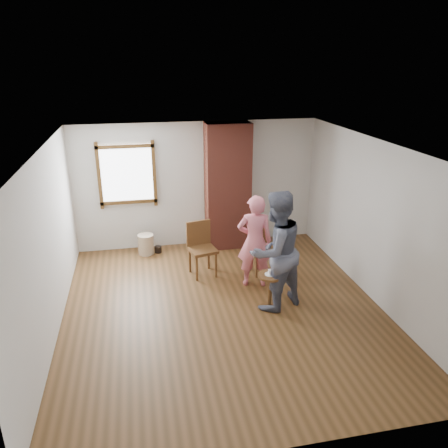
{
  "coord_description": "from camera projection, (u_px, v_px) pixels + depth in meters",
  "views": [
    {
      "loc": [
        -1.2,
        -5.93,
        3.78
      ],
      "look_at": [
        0.18,
        0.8,
        1.15
      ],
      "focal_mm": 35.0,
      "sensor_mm": 36.0,
      "label": 1
    }
  ],
  "objects": [
    {
      "name": "dark_pot",
      "position": [
        158.0,
        249.0,
        9.01
      ],
      "size": [
        0.16,
        0.16,
        0.14
      ],
      "primitive_type": "cylinder",
      "rotation": [
        0.0,
        0.0,
        0.15
      ],
      "color": "black",
      "rests_on": "ground"
    },
    {
      "name": "stoneware_crock",
      "position": [
        146.0,
        244.0,
        8.92
      ],
      "size": [
        0.34,
        0.34,
        0.41
      ],
      "primitive_type": "cylinder",
      "rotation": [
        0.0,
        0.0,
        -0.05
      ],
      "color": "#CCB093",
      "rests_on": "ground"
    },
    {
      "name": "dining_chair_right",
      "position": [
        260.0,
        249.0,
        8.1
      ],
      "size": [
        0.42,
        0.42,
        0.81
      ],
      "rotation": [
        0.0,
        0.0,
        0.12
      ],
      "color": "brown",
      "rests_on": "ground"
    },
    {
      "name": "cake_slice",
      "position": [
        271.0,
        272.0,
        6.82
      ],
      "size": [
        0.08,
        0.07,
        0.06
      ],
      "primitive_type": "cube",
      "color": "white",
      "rests_on": "cake_plate"
    },
    {
      "name": "person_pink",
      "position": [
        255.0,
        241.0,
        7.49
      ],
      "size": [
        0.67,
        0.51,
        1.65
      ],
      "primitive_type": "imported",
      "rotation": [
        0.0,
        0.0,
        2.94
      ],
      "color": "pink",
      "rests_on": "ground"
    },
    {
      "name": "side_table",
      "position": [
        270.0,
        286.0,
        6.9
      ],
      "size": [
        0.4,
        0.4,
        0.6
      ],
      "color": "brown",
      "rests_on": "ground"
    },
    {
      "name": "ground",
      "position": [
        223.0,
        309.0,
        7.01
      ],
      "size": [
        5.5,
        5.5,
        0.0
      ],
      "primitive_type": "plane",
      "color": "brown",
      "rests_on": "ground"
    },
    {
      "name": "man",
      "position": [
        276.0,
        251.0,
        6.76
      ],
      "size": [
        1.16,
        1.06,
        1.94
      ],
      "primitive_type": "imported",
      "rotation": [
        0.0,
        0.0,
        3.56
      ],
      "color": "black",
      "rests_on": "ground"
    },
    {
      "name": "cake_plate",
      "position": [
        270.0,
        274.0,
        6.83
      ],
      "size": [
        0.18,
        0.18,
        0.01
      ],
      "primitive_type": "cylinder",
      "color": "white",
      "rests_on": "side_table"
    },
    {
      "name": "brick_chimney",
      "position": [
        228.0,
        187.0,
        8.94
      ],
      "size": [
        0.9,
        0.5,
        2.6
      ],
      "primitive_type": "cube",
      "color": "brown",
      "rests_on": "ground"
    },
    {
      "name": "dining_chair_left",
      "position": [
        201.0,
        245.0,
        8.0
      ],
      "size": [
        0.55,
        0.55,
        0.99
      ],
      "rotation": [
        0.0,
        0.0,
        0.21
      ],
      "color": "brown",
      "rests_on": "ground"
    },
    {
      "name": "room_shell",
      "position": [
        212.0,
        191.0,
        6.9
      ],
      "size": [
        5.04,
        5.52,
        2.62
      ],
      "color": "silver",
      "rests_on": "ground"
    }
  ]
}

